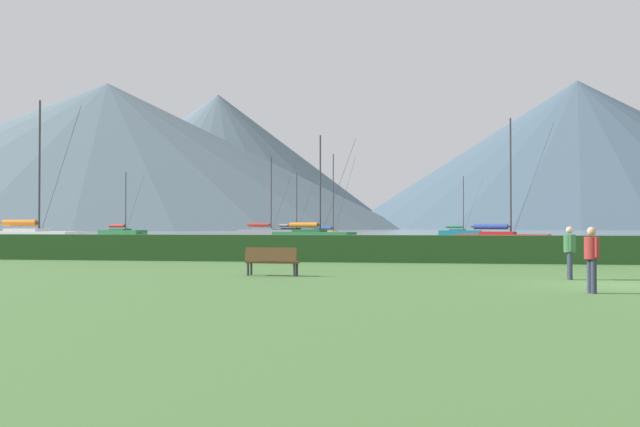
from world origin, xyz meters
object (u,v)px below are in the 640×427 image
Objects in this scene: sailboat_slip_3 at (33,237)px; person_standing_walker at (570,248)px; sailboat_slip_6 at (330,235)px; person_seated_viewer at (592,254)px; sailboat_slip_4 at (461,233)px; sailboat_slip_9 at (315,237)px; sailboat_slip_7 at (267,233)px; park_bench_near_path at (272,260)px; sailboat_slip_0 at (505,240)px; sailboat_slip_1 at (123,233)px; sailboat_slip_2 at (294,232)px.

person_standing_walker is (34.42, -26.52, 0.23)m from sailboat_slip_3.
sailboat_slip_6 reaches higher than person_seated_viewer.
sailboat_slip_4 is 79.36m from person_standing_walker.
person_seated_viewer is at bearing -56.32° from sailboat_slip_9.
park_bench_near_path is at bearing -72.90° from sailboat_slip_7.
sailboat_slip_7 reaches higher than person_seated_viewer.
sailboat_slip_0 reaches higher than park_bench_near_path.
sailboat_slip_3 is (-35.67, -3.15, 0.11)m from sailboat_slip_0.
sailboat_slip_1 is 24.41m from sailboat_slip_2.
person_seated_viewer is (9.16, -4.46, 0.44)m from park_bench_near_path.
sailboat_slip_3 is 43.45m from person_standing_walker.
park_bench_near_path is at bearing -92.52° from sailboat_slip_0.
sailboat_slip_9 is (20.42, 9.93, -0.07)m from sailboat_slip_3.
person_standing_walker is at bearing -74.98° from sailboat_slip_0.
sailboat_slip_6 reaches higher than park_bench_near_path.
sailboat_slip_7 is (-25.50, 32.18, 0.05)m from sailboat_slip_0.
sailboat_slip_6 is 5.29× the size of park_bench_near_path.
park_bench_near_path is (14.76, -61.77, -0.14)m from sailboat_slip_7.
sailboat_slip_0 reaches higher than sailboat_slip_1.
sailboat_slip_0 reaches higher than sailboat_slip_2.
sailboat_slip_1 is at bearing 176.68° from sailboat_slip_6.
sailboat_slip_1 is 0.85× the size of sailboat_slip_7.
sailboat_slip_9 is 5.75× the size of person_standing_walker.
sailboat_slip_1 is 0.77× the size of sailboat_slip_3.
person_seated_viewer is at bearing -21.52° from park_bench_near_path.
sailboat_slip_0 is 1.08× the size of sailboat_slip_4.
sailboat_slip_0 is 0.84× the size of sailboat_slip_3.
sailboat_slip_4 is 31.10m from sailboat_slip_6.
sailboat_slip_9 reaches higher than sailboat_slip_1.
sailboat_slip_7 is 63.51m from park_bench_near_path.
sailboat_slip_7 is at bearing -75.31° from sailboat_slip_2.
sailboat_slip_1 reaches higher than person_seated_viewer.
sailboat_slip_3 is at bearing 122.53° from person_seated_viewer.
sailboat_slip_7 reaches higher than sailboat_slip_6.
sailboat_slip_2 is 15.01m from sailboat_slip_7.
sailboat_slip_4 is 79.90m from park_bench_near_path.
sailboat_slip_2 is 51.44m from sailboat_slip_3.
sailboat_slip_4 is at bearing 86.60° from sailboat_slip_9.
sailboat_slip_0 reaches higher than sailboat_slip_9.
sailboat_slip_3 is at bearing -111.46° from sailboat_slip_4.
sailboat_slip_3 is 32.33m from sailboat_slip_6.
sailboat_slip_4 is at bearing 87.32° from park_bench_near_path.
sailboat_slip_7 is (-0.45, -15.00, 0.03)m from sailboat_slip_2.
park_bench_near_path is at bearing -85.19° from sailboat_slip_4.
sailboat_slip_7 is (10.17, 35.33, -0.06)m from sailboat_slip_3.
person_standing_walker is at bearing -32.00° from sailboat_slip_3.
sailboat_slip_1 is at bearing -131.19° from sailboat_slip_2.
sailboat_slip_6 is at bearing 142.98° from sailboat_slip_0.
sailboat_slip_0 is at bearing 72.06° from person_seated_viewer.
sailboat_slip_9 is (9.81, -40.40, 0.02)m from sailboat_slip_2.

